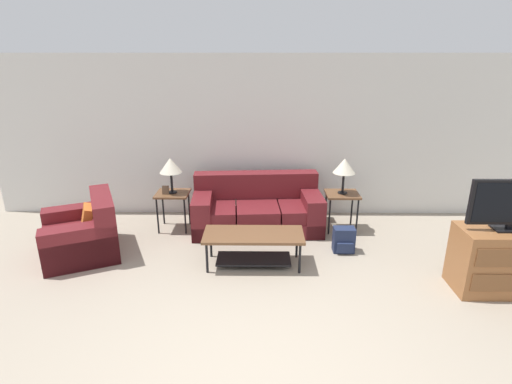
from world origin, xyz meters
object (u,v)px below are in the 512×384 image
Objects in this scene: table_lamp_left at (170,166)px; couch at (257,210)px; backpack at (344,240)px; armchair at (84,234)px; side_table_right at (342,198)px; side_table_left at (173,197)px; coffee_table at (254,242)px; table_lamp_right at (344,166)px; tv_console at (501,260)px.

couch is at bearing 2.06° from table_lamp_left.
table_lamp_left is 1.54× the size of backpack.
armchair is 3.72m from side_table_right.
side_table_left is (-1.28, -0.05, 0.23)m from couch.
side_table_right is (1.33, 1.12, 0.20)m from coffee_table.
table_lamp_right is 1.13m from backpack.
table_lamp_left is (-1.28, -0.05, 0.72)m from couch.
side_table_left and side_table_right have the same top height.
side_table_right is at bearing 82.69° from backpack.
table_lamp_left reaches higher than side_table_left.
armchair is 2.31m from coffee_table.
side_table_right is (3.62, 0.83, 0.23)m from armchair.
table_lamp_right reaches higher than tv_console.
table_lamp_right reaches higher than couch.
coffee_table is (2.29, -0.29, 0.03)m from armchair.
coffee_table is 1.69m from side_table_left.
couch is at bearing 148.36° from tv_console.
coffee_table is at bearing -163.11° from backpack.
table_lamp_left is (-2.57, 0.00, 0.49)m from side_table_right.
backpack is at bearing -97.31° from table_lamp_right.
side_table_right is 0.83m from backpack.
couch is at bearing 146.45° from backpack.
coffee_table is 3.62× the size of backpack.
couch is 1.97× the size of tv_console.
armchair is at bearing -141.39° from side_table_left.
tv_console reaches higher than side_table_left.
side_table_left is at bearing -180.00° from table_lamp_right.
table_lamp_right is (1.29, -0.05, 0.72)m from couch.
backpack is (3.52, 0.09, -0.12)m from armchair.
couch is 1.17m from coffee_table.
table_lamp_left is at bearing 138.13° from coffee_table.
coffee_table is 1.29m from backpack.
backpack is at bearing -97.31° from side_table_right.
side_table_left is at bearing 157.70° from tv_console.
tv_console is (1.49, -1.67, -0.15)m from side_table_right.
armchair is at bearing -167.02° from side_table_right.
table_lamp_left reaches higher than backpack.
table_lamp_right is (0.00, 0.00, 0.49)m from side_table_right.
couch is at bearing 177.95° from side_table_right.
couch is at bearing 2.06° from side_table_left.
couch reaches higher than side_table_right.
armchair is at bearing -159.29° from couch.
side_table_left is at bearing -177.94° from couch.
armchair reaches higher than side_table_left.
table_lamp_left is at bearing 157.70° from tv_console.
table_lamp_right is (3.62, 0.83, 0.72)m from armchair.
couch is 3.26m from tv_console.
side_table_right is 0.49m from table_lamp_right.
table_lamp_left is at bearing 163.25° from backpack.
side_table_left is 0.49m from table_lamp_left.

